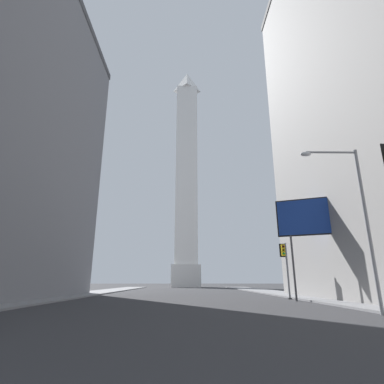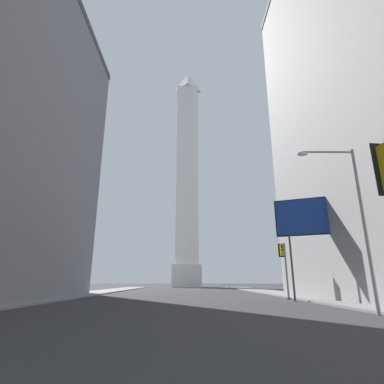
# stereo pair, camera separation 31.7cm
# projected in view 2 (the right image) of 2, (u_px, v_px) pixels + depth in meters

# --- Properties ---
(sidewalk_left) EXTENTS (5.00, 103.41, 0.15)m
(sidewalk_left) POSITION_uv_depth(u_px,v_px,m) (51.00, 298.00, 29.29)
(sidewalk_left) COLOR slate
(sidewalk_left) RESTS_ON ground_plane
(sidewalk_right) EXTENTS (5.00, 103.41, 0.15)m
(sidewalk_right) POSITION_uv_depth(u_px,v_px,m) (314.00, 298.00, 29.56)
(sidewalk_right) COLOR slate
(sidewalk_right) RESTS_ON ground_plane
(obelisk) EXTENTS (8.05, 8.05, 69.53)m
(obelisk) POSITION_uv_depth(u_px,v_px,m) (187.00, 173.00, 91.76)
(obelisk) COLOR silver
(obelisk) RESTS_ON ground_plane
(traffic_light_mid_right) EXTENTS (0.79, 0.51, 5.31)m
(traffic_light_mid_right) POSITION_uv_depth(u_px,v_px,m) (284.00, 261.00, 29.39)
(traffic_light_mid_right) COLOR slate
(traffic_light_mid_right) RESTS_ON ground_plane
(street_lamp) EXTENTS (3.40, 0.36, 9.15)m
(street_lamp) POSITION_uv_depth(u_px,v_px,m) (352.00, 208.00, 16.74)
(street_lamp) COLOR gray
(street_lamp) RESTS_ON ground_plane
(billboard_sign) EXTENTS (6.31, 2.80, 8.95)m
(billboard_sign) POSITION_uv_depth(u_px,v_px,m) (314.00, 218.00, 26.71)
(billboard_sign) COLOR #3F3F42
(billboard_sign) RESTS_ON ground_plane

